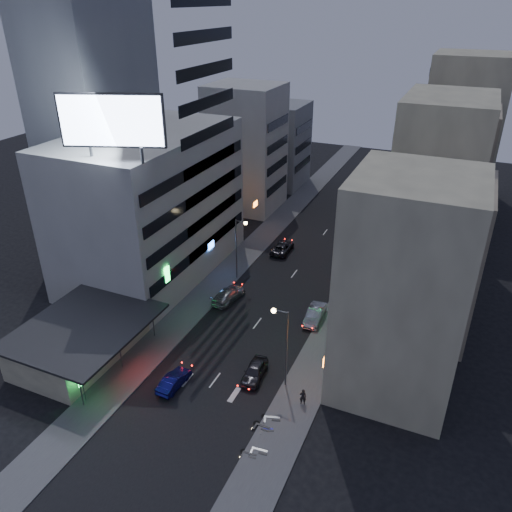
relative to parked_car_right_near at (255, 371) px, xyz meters
The scene contains 29 objects.
ground 6.75m from the parked_car_right_near, 118.89° to the right, with size 180.00×180.00×0.00m, color black.
sidewalk_left 26.62m from the parked_car_right_near, 115.00° to the left, with size 4.00×120.00×0.12m, color #4C4C4F.
sidewalk_right 24.59m from the parked_car_right_near, 78.85° to the left, with size 4.00×120.00×0.12m, color #4C4C4F.
food_court 17.62m from the parked_car_right_near, 167.25° to the right, with size 11.00×13.00×3.88m.
white_building 26.03m from the parked_car_right_near, 145.11° to the left, with size 14.00×24.00×18.00m, color #B4B3AF.
grey_tower 37.59m from the parked_car_right_near, 149.66° to the left, with size 10.00×14.00×34.00m, color gray.
shophouse_near 15.67m from the parked_car_right_near, 21.46° to the left, with size 10.00×11.00×20.00m, color beige.
shophouse_mid 21.52m from the parked_car_right_near, 52.76° to the left, with size 11.00×12.00×16.00m, color tan.
shophouse_far 33.04m from the parked_car_right_near, 68.02° to the left, with size 10.00×14.00×22.00m, color beige.
far_left_a 44.36m from the parked_car_right_near, 115.60° to the left, with size 11.00×10.00×20.00m, color #B4B3AF.
far_left_b 55.97m from the parked_car_right_near, 110.27° to the left, with size 12.00×10.00×15.00m, color gray.
far_right_a 46.53m from the parked_car_right_near, 74.48° to the left, with size 11.00×12.00×18.00m, color tan.
far_right_b 60.56m from the parked_car_right_near, 77.62° to the left, with size 12.00×12.00×24.00m, color beige.
billboard 26.81m from the parked_car_right_near, 165.85° to the left, with size 9.52×3.75×6.20m.
street_lamp_right_near 5.35m from the parked_car_right_near, ahead, with size 1.60×0.44×8.02m.
street_lamp_left 19.11m from the parked_car_right_near, 119.58° to the left, with size 1.60×0.44×8.02m.
street_lamp_right_far 34.54m from the parked_car_right_near, 85.54° to the left, with size 1.60×0.44×8.02m.
parked_car_right_near is the anchor object (origin of this frame).
parked_car_right_mid 11.43m from the parked_car_right_near, 78.12° to the left, with size 1.61×4.63×1.53m, color #A4A5AC.
parked_car_left 26.29m from the parked_car_right_near, 105.21° to the left, with size 2.30×4.98×1.38m, color #2B2A2F.
parked_car_right_far 23.45m from the parked_car_right_near, 84.24° to the left, with size 1.94×4.77×1.39m, color #93949B.
road_car_blue 7.49m from the parked_car_right_near, 146.86° to the right, with size 1.40×4.02×1.32m, color navy.
road_car_silver 13.84m from the parked_car_right_near, 126.56° to the left, with size 2.10×5.18×1.50m, color #AAAEB2.
person 5.55m from the parked_car_right_near, 16.73° to the right, with size 0.59×0.39×1.63m, color black.
scooter_black_a 9.06m from the parked_car_right_near, 64.95° to the right, with size 1.74×0.58×1.06m, color black, non-canonical shape.
scooter_silver_a 8.75m from the parked_car_right_near, 59.18° to the right, with size 1.95×0.65×1.19m, color #B2B4BA, non-canonical shape.
scooter_blue 6.52m from the parked_car_right_near, 52.43° to the right, with size 1.65×0.55×1.01m, color navy, non-canonical shape.
scooter_black_b 6.48m from the parked_car_right_near, 54.14° to the right, with size 2.00×0.67×1.22m, color black, non-canonical shape.
scooter_silver_b 5.58m from the parked_car_right_near, 43.06° to the right, with size 2.02×0.67×1.23m, color #B5B9BD, non-canonical shape.
Camera 1 is at (17.93, -27.43, 31.93)m, focal length 35.00 mm.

